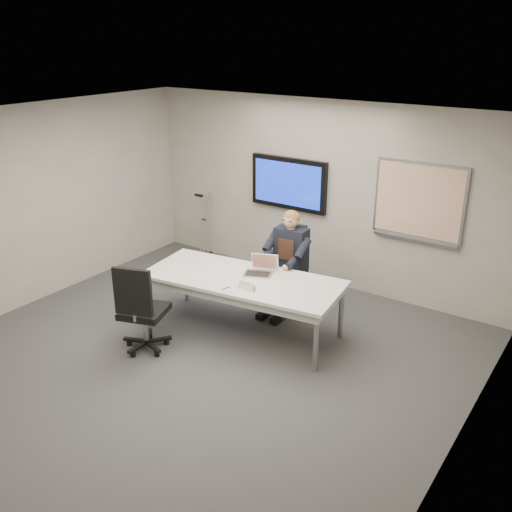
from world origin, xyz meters
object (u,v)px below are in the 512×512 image
Objects in this scene: office_chair_far at (292,285)px; conference_table at (243,284)px; seated_person at (284,273)px; laptop at (261,269)px; office_chair_near at (143,324)px.

conference_table is at bearing -108.24° from office_chair_far.
seated_person is 3.20× the size of laptop.
laptop is at bearing -141.95° from office_chair_near.
conference_table is 5.88× the size of laptop.
office_chair_near is 2.61× the size of laptop.
seated_person is at bearing 67.30° from laptop.
conference_table is 0.82m from seated_person.
conference_table is at bearing -143.78° from office_chair_near.
office_chair_far is 2.28m from office_chair_near.
office_chair_near is 0.81× the size of seated_person.
conference_table is 1.34m from office_chair_near.
laptop is (0.84, 1.31, 0.47)m from office_chair_near.
laptop reaches higher than office_chair_far.
laptop is (-0.00, -0.56, 0.26)m from seated_person.
office_chair_near is (-0.74, -1.07, -0.32)m from conference_table.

